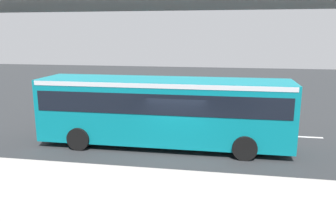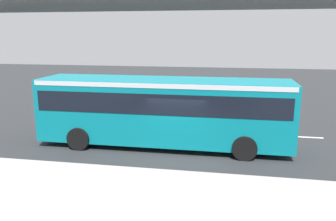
% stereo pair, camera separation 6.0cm
% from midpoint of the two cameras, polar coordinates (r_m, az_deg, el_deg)
% --- Properties ---
extents(ground, '(80.00, 80.00, 0.00)m').
position_cam_midpoint_polar(ground, '(15.28, 1.60, -7.05)').
color(ground, '#2D3033').
extents(city_bus, '(11.54, 2.85, 3.15)m').
position_cam_midpoint_polar(city_bus, '(15.70, -0.67, 0.66)').
color(city_bus, '#0C8493').
rests_on(city_bus, ground).
extents(traffic_sign, '(0.08, 0.60, 2.80)m').
position_cam_midpoint_polar(traffic_sign, '(18.20, -1.65, 2.35)').
color(traffic_sign, slate).
rests_on(traffic_sign, ground).
extents(lane_dash_leftmost, '(2.00, 0.20, 0.01)m').
position_cam_midpoint_polar(lane_dash_leftmost, '(18.81, 21.72, -4.14)').
color(lane_dash_leftmost, silver).
rests_on(lane_dash_leftmost, ground).
extents(lane_dash_left, '(2.00, 0.20, 0.01)m').
position_cam_midpoint_polar(lane_dash_left, '(18.41, 9.42, -3.74)').
color(lane_dash_left, silver).
rests_on(lane_dash_left, ground).
extents(lane_dash_centre, '(2.00, 0.20, 0.01)m').
position_cam_midpoint_polar(lane_dash_centre, '(18.88, -2.83, -3.17)').
color(lane_dash_centre, silver).
rests_on(lane_dash_centre, ground).
extents(lane_dash_right, '(2.00, 0.20, 0.01)m').
position_cam_midpoint_polar(lane_dash_right, '(20.14, -14.00, -2.52)').
color(lane_dash_right, silver).
rests_on(lane_dash_right, ground).
extents(pedestrian_overpass, '(30.39, 2.60, 7.18)m').
position_cam_midpoint_polar(pedestrian_overpass, '(5.60, -12.71, 14.86)').
color(pedestrian_overpass, '#B2ADA5').
rests_on(pedestrian_overpass, ground).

